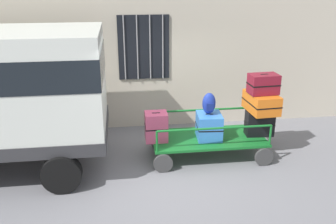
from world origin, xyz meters
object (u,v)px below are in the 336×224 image
object	(u,v)px
luggage_cart	(208,140)
backpack	(209,104)
suitcase_center_top	(263,84)
suitcase_center_bottom	(259,123)
suitcase_midleft_bottom	(209,126)
suitcase_left_bottom	(156,127)
suitcase_center_middle	(261,102)

from	to	relation	value
luggage_cart	backpack	distance (m)	0.82
suitcase_center_top	backpack	size ratio (longest dim) A/B	1.38
suitcase_center_bottom	backpack	xyz separation A→B (m)	(-1.10, 0.00, 0.48)
suitcase_center_bottom	suitcase_center_top	distance (m)	0.86
suitcase_midleft_bottom	backpack	world-z (taller)	backpack
suitcase_left_bottom	suitcase_center_bottom	size ratio (longest dim) A/B	0.99
suitcase_center_bottom	backpack	size ratio (longest dim) A/B	1.37
suitcase_midleft_bottom	suitcase_center_bottom	distance (m)	1.09
backpack	suitcase_center_middle	bearing A→B (deg)	0.10
luggage_cart	suitcase_midleft_bottom	bearing A→B (deg)	-90.00
suitcase_center_bottom	suitcase_center_top	world-z (taller)	suitcase_center_top
luggage_cart	suitcase_center_bottom	world-z (taller)	suitcase_center_bottom
luggage_cart	suitcase_left_bottom	world-z (taller)	suitcase_left_bottom
suitcase_center_middle	suitcase_midleft_bottom	bearing A→B (deg)	-178.97
suitcase_center_bottom	backpack	world-z (taller)	backpack
suitcase_center_top	suitcase_center_bottom	bearing A→B (deg)	90.00
luggage_cart	suitcase_midleft_bottom	size ratio (longest dim) A/B	4.06
suitcase_midleft_bottom	luggage_cart	bearing A→B (deg)	90.00
suitcase_center_top	suitcase_midleft_bottom	bearing A→B (deg)	-179.83
suitcase_left_bottom	backpack	bearing A→B (deg)	-0.79
suitcase_left_bottom	backpack	size ratio (longest dim) A/B	1.36
luggage_cart	suitcase_center_middle	bearing A→B (deg)	-0.78
suitcase_center_top	luggage_cart	bearing A→B (deg)	178.36
luggage_cart	suitcase_center_bottom	xyz separation A→B (m)	(1.09, -0.02, 0.33)
suitcase_left_bottom	backpack	distance (m)	1.16
backpack	suitcase_left_bottom	bearing A→B (deg)	179.21
suitcase_center_bottom	suitcase_center_middle	size ratio (longest dim) A/B	0.73
suitcase_left_bottom	suitcase_center_top	bearing A→B (deg)	-0.77
suitcase_center_middle	backpack	world-z (taller)	backpack
suitcase_midleft_bottom	suitcase_center_bottom	xyz separation A→B (m)	(1.09, 0.01, 0.00)
suitcase_left_bottom	suitcase_center_middle	world-z (taller)	suitcase_center_middle
luggage_cart	suitcase_center_top	xyz separation A→B (m)	(1.09, -0.03, 1.19)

